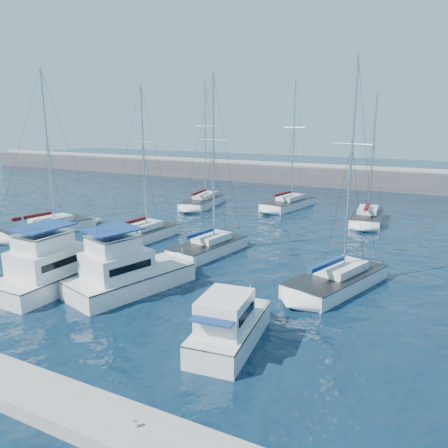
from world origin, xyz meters
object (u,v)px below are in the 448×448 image
at_px(motor_yacht_port_inner, 58,269).
at_px(sailboat_mid_a, 47,228).
at_px(motor_yacht_stbd_inner, 126,274).
at_px(motor_yacht_stbd_outer, 229,328).
at_px(sailboat_mid_b, 142,234).
at_px(sailboat_mid_d, 337,280).
at_px(sailboat_back_a, 203,201).
at_px(sailboat_back_b, 288,204).
at_px(sailboat_back_c, 367,217).
at_px(sailboat_mid_c, 209,247).

bearing_deg(motor_yacht_port_inner, sailboat_mid_a, 142.43).
distance_m(motor_yacht_stbd_inner, motor_yacht_stbd_outer, 9.59).
xyz_separation_m(motor_yacht_port_inner, sailboat_mid_a, (-11.75, 9.46, -0.60)).
relative_size(motor_yacht_port_inner, motor_yacht_stbd_outer, 1.48).
xyz_separation_m(sailboat_mid_b, sailboat_mid_d, (18.74, -3.66, -0.00)).
bearing_deg(sailboat_back_a, sailboat_mid_b, -87.03).
bearing_deg(sailboat_back_b, sailboat_back_c, -7.82).
height_order(motor_yacht_port_inner, sailboat_mid_b, sailboat_mid_b).
xyz_separation_m(sailboat_mid_b, sailboat_back_a, (-3.07, 16.87, 0.01)).
xyz_separation_m(motor_yacht_port_inner, sailboat_back_c, (15.16, 28.59, -0.62)).
distance_m(sailboat_mid_b, sailboat_back_b, 21.60).
relative_size(motor_yacht_stbd_inner, sailboat_back_c, 0.63).
xyz_separation_m(motor_yacht_port_inner, sailboat_back_a, (-5.20, 28.62, -0.60)).
distance_m(motor_yacht_port_inner, sailboat_back_b, 32.54).
xyz_separation_m(motor_yacht_stbd_inner, sailboat_back_b, (0.35, 30.82, -0.60)).
relative_size(sailboat_mid_c, sailboat_back_c, 1.05).
xyz_separation_m(motor_yacht_stbd_inner, sailboat_back_c, (10.52, 27.27, -0.62)).
xyz_separation_m(motor_yacht_stbd_outer, sailboat_mid_b, (-15.77, 13.72, -0.42)).
distance_m(sailboat_mid_b, sailboat_mid_c, 7.58).
bearing_deg(motor_yacht_stbd_inner, sailboat_mid_a, 169.70).
distance_m(motor_yacht_stbd_outer, sailboat_back_b, 35.20).
bearing_deg(motor_yacht_stbd_outer, sailboat_back_a, 114.92).
distance_m(motor_yacht_port_inner, motor_yacht_stbd_outer, 13.78).
distance_m(sailboat_mid_c, sailboat_mid_d, 11.55).
relative_size(motor_yacht_stbd_outer, sailboat_mid_a, 0.40).
relative_size(sailboat_mid_a, sailboat_back_b, 0.99).
xyz_separation_m(motor_yacht_stbd_outer, sailboat_back_b, (-8.66, 34.12, -0.41)).
distance_m(motor_yacht_stbd_inner, sailboat_back_c, 29.24).
bearing_deg(sailboat_mid_c, motor_yacht_port_inner, -106.82).
bearing_deg(sailboat_mid_d, motor_yacht_stbd_outer, -88.08).
xyz_separation_m(sailboat_mid_c, sailboat_back_a, (-10.61, 17.73, -0.01)).
bearing_deg(motor_yacht_stbd_outer, motor_yacht_stbd_inner, 153.20).
xyz_separation_m(motor_yacht_stbd_inner, motor_yacht_stbd_outer, (9.00, -3.29, -0.19)).
bearing_deg(sailboat_back_c, sailboat_back_a, 175.31).
relative_size(sailboat_back_a, sailboat_back_c, 1.15).
bearing_deg(sailboat_back_a, motor_yacht_port_inner, -87.05).
bearing_deg(sailboat_back_b, motor_yacht_stbd_outer, -64.33).
bearing_deg(sailboat_mid_a, motor_yacht_port_inner, -27.99).
bearing_deg(motor_yacht_port_inner, sailboat_mid_b, 101.53).
height_order(sailboat_mid_b, sailboat_back_a, sailboat_back_a).
bearing_deg(motor_yacht_stbd_inner, sailboat_mid_c, 101.50).
bearing_deg(sailboat_mid_a, sailboat_back_a, 81.98).
bearing_deg(sailboat_mid_a, sailboat_mid_c, 15.62).
bearing_deg(sailboat_back_a, sailboat_back_b, 11.76).
xyz_separation_m(motor_yacht_port_inner, sailboat_mid_d, (16.61, 8.10, -0.61)).
height_order(sailboat_mid_a, sailboat_back_b, sailboat_back_b).
xyz_separation_m(motor_yacht_port_inner, sailboat_mid_b, (-2.13, 11.76, -0.61)).
distance_m(motor_yacht_stbd_outer, sailboat_mid_c, 15.27).
relative_size(sailboat_mid_d, sailboat_back_c, 1.06).
bearing_deg(sailboat_back_a, sailboat_mid_a, -116.23).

